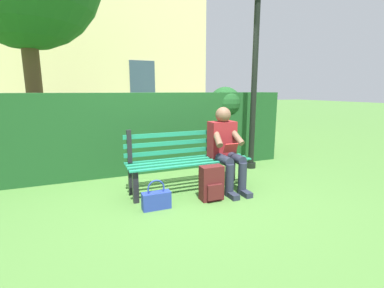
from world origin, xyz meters
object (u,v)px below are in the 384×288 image
(person_seated, at_px, (226,146))
(lamp_post, at_px, (255,59))
(park_bench, at_px, (187,159))
(backpack, at_px, (212,183))
(handbag, at_px, (156,199))

(person_seated, height_order, lamp_post, lamp_post)
(park_bench, xyz_separation_m, backpack, (-0.14, 0.50, -0.22))
(person_seated, xyz_separation_m, handbag, (1.12, 0.33, -0.50))
(backpack, height_order, handbag, backpack)
(backpack, bearing_deg, person_seated, -139.08)
(park_bench, distance_m, backpack, 0.57)
(park_bench, bearing_deg, handbag, 40.24)
(person_seated, height_order, backpack, person_seated)
(handbag, relative_size, lamp_post, 0.12)
(lamp_post, bearing_deg, handbag, 27.50)
(person_seated, bearing_deg, lamp_post, -141.97)
(backpack, height_order, lamp_post, lamp_post)
(park_bench, xyz_separation_m, handbag, (0.60, 0.51, -0.33))
(person_seated, relative_size, handbag, 3.21)
(person_seated, bearing_deg, park_bench, -18.29)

